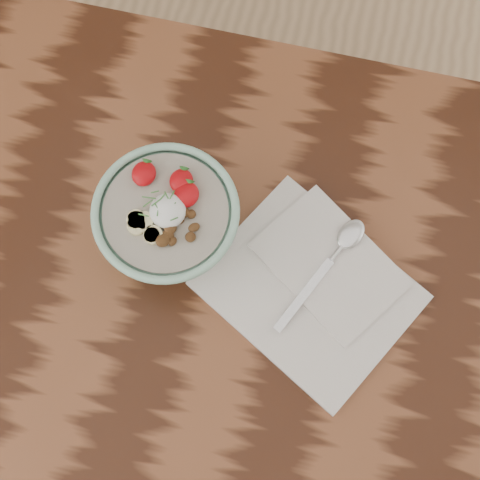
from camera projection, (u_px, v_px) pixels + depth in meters
The scene contains 4 objects.
table at pixel (294, 339), 103.31cm from camera, with size 160.00×90.00×75.00cm.
breakfast_bowl at pixel (169, 221), 91.99cm from camera, with size 19.77×19.77×12.92cm.
napkin at pixel (313, 285), 95.52cm from camera, with size 34.91×32.90×1.69cm.
spoon at pixel (339, 249), 95.55cm from camera, with size 10.79×19.27×1.06cm.
Camera 1 is at (-4.91, -16.21, 169.10)cm, focal length 50.00 mm.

